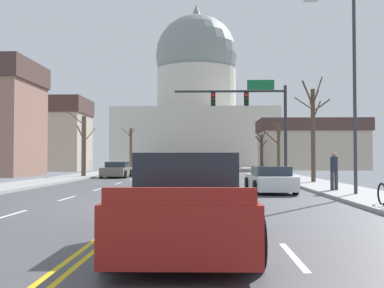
{
  "coord_description": "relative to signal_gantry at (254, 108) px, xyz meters",
  "views": [
    {
      "loc": [
        2.08,
        -16.04,
        1.63
      ],
      "look_at": [
        0.33,
        37.35,
        3.24
      ],
      "focal_mm": 42.3,
      "sensor_mm": 36.0,
      "label": 1
    }
  ],
  "objects": [
    {
      "name": "capitol_building",
      "position": [
        -5.41,
        58.19,
        6.87
      ],
      "size": [
        30.01,
        23.43,
        32.55
      ],
      "color": "beige",
      "rests_on": "ground"
    },
    {
      "name": "bare_tree_03",
      "position": [
        -13.83,
        30.23,
        -2.04
      ],
      "size": [
        1.93,
        1.2,
        5.59
      ],
      "color": "brown",
      "rests_on": "ground"
    },
    {
      "name": "sedan_oncoming_01",
      "position": [
        -7.26,
        18.01,
        -4.48
      ],
      "size": [
        2.01,
        4.42,
        1.27
      ],
      "color": "silver",
      "rests_on": "ground"
    },
    {
      "name": "pedestrian_00",
      "position": [
        2.52,
        -10.82,
        -3.98
      ],
      "size": [
        0.35,
        0.34,
        1.74
      ],
      "color": "#33333D",
      "rests_on": "ground"
    },
    {
      "name": "flank_building_02",
      "position": [
        10.69,
        29.17,
        -1.69
      ],
      "size": [
        14.17,
        7.47,
        6.7
      ],
      "color": "#B2A38E",
      "rests_on": "ground"
    },
    {
      "name": "bare_tree_04",
      "position": [
        3.21,
        -3.83,
        -1.72
      ],
      "size": [
        2.09,
        2.02,
        6.27
      ],
      "color": "#4C3D2D",
      "rests_on": "ground"
    },
    {
      "name": "sedan_oncoming_02",
      "position": [
        -7.45,
        30.86,
        -4.51
      ],
      "size": [
        2.1,
        4.42,
        1.23
      ],
      "color": "silver",
      "rests_on": "ground"
    },
    {
      "name": "bare_tree_01",
      "position": [
        -13.27,
        4.3,
        -2.42
      ],
      "size": [
        2.81,
        2.16,
        5.35
      ],
      "color": "brown",
      "rests_on": "ground"
    },
    {
      "name": "ground",
      "position": [
        -5.41,
        -15.77,
        -5.07
      ],
      "size": [
        20.0,
        180.0,
        0.2
      ],
      "color": "#4C4C51"
    },
    {
      "name": "bare_tree_00",
      "position": [
        3.38,
        23.82,
        -2.64
      ],
      "size": [
        1.44,
        3.38,
        4.66
      ],
      "color": "#423328",
      "rests_on": "ground"
    },
    {
      "name": "sedan_near_02",
      "position": [
        -3.82,
        -16.73,
        -4.53
      ],
      "size": [
        2.03,
        4.27,
        1.18
      ],
      "color": "#1E7247",
      "rests_on": "ground"
    },
    {
      "name": "sedan_oncoming_00",
      "position": [
        -10.71,
        4.96,
        -4.49
      ],
      "size": [
        2.1,
        4.24,
        1.28
      ],
      "color": "#6B6056",
      "rests_on": "ground"
    },
    {
      "name": "sedan_near_00",
      "position": [
        -3.8,
        -3.66,
        -4.48
      ],
      "size": [
        2.03,
        4.25,
        1.28
      ],
      "color": "#1E7247",
      "rests_on": "ground"
    },
    {
      "name": "sedan_near_01",
      "position": [
        -0.37,
        -10.45,
        -4.5
      ],
      "size": [
        2.08,
        4.71,
        1.22
      ],
      "color": "silver",
      "rests_on": "ground"
    },
    {
      "name": "flank_building_01",
      "position": [
        -22.25,
        22.78,
        -0.6
      ],
      "size": [
        8.54,
        7.33,
        8.85
      ],
      "color": "#B2A38E",
      "rests_on": "ground"
    },
    {
      "name": "signal_gantry",
      "position": [
        0.0,
        0.0,
        0.0
      ],
      "size": [
        7.91,
        0.41,
        6.97
      ],
      "color": "#28282D",
      "rests_on": "ground"
    },
    {
      "name": "sedan_oncoming_03",
      "position": [
        -10.84,
        42.75,
        -4.52
      ],
      "size": [
        1.98,
        4.69,
        1.21
      ],
      "color": "#9EA3A8",
      "rests_on": "ground"
    },
    {
      "name": "bare_tree_02",
      "position": [
        2.92,
        7.98,
        -2.47
      ],
      "size": [
        1.51,
        2.0,
        4.83
      ],
      "color": "#4C3D2D",
      "rests_on": "ground"
    },
    {
      "name": "pickup_truck_near_03",
      "position": [
        -3.72,
        -23.38,
        -4.32
      ],
      "size": [
        2.44,
        5.47,
        1.72
      ],
      "color": "maroon",
      "rests_on": "ground"
    },
    {
      "name": "street_lamp_right",
      "position": [
        2.53,
        -13.0,
        -0.07
      ],
      "size": [
        2.12,
        0.24,
        8.32
      ],
      "color": "#333338",
      "rests_on": "ground"
    }
  ]
}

